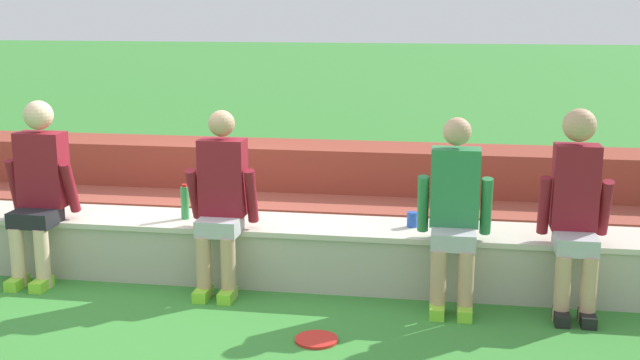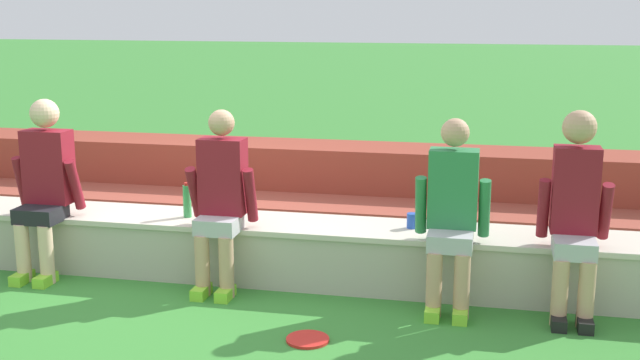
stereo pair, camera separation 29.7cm
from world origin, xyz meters
name	(u,v)px [view 2 (the right image)]	position (x,y,z in m)	size (l,w,h in m)	color
ground_plane	(179,284)	(0.00, 0.00, 0.00)	(80.00, 80.00, 0.00)	#388433
stone_seating_wall	(191,243)	(0.00, 0.28, 0.25)	(9.54, 0.60, 0.47)	#B7AF9E
brick_bleachers	(242,194)	(0.00, 1.62, 0.34)	(10.97, 1.28, 0.81)	#9B4535
person_far_left	(44,183)	(-1.09, 0.01, 0.74)	(0.54, 0.54, 1.40)	beige
person_left_of_center	(220,197)	(0.37, -0.02, 0.71)	(0.52, 0.49, 1.36)	tan
person_center	(452,212)	(2.07, -0.04, 0.70)	(0.52, 0.53, 1.35)	tan
person_right_of_center	(575,210)	(2.89, -0.01, 0.75)	(0.49, 0.57, 1.42)	tan
water_bottle_mid_right	(187,201)	(-0.01, 0.26, 0.60)	(0.06, 0.06, 0.28)	green
plastic_cup_right_end	(412,221)	(1.76, 0.31, 0.52)	(0.08, 0.08, 0.11)	blue
frisbee	(308,339)	(1.22, -0.84, 0.01)	(0.28, 0.28, 0.02)	red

